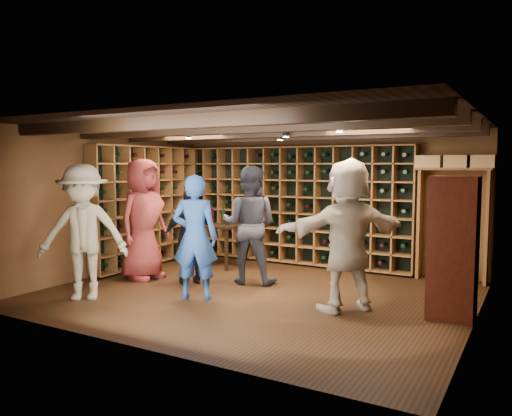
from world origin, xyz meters
The scene contains 13 objects.
ground centered at (0.00, 0.00, 0.00)m, with size 6.00×6.00×0.00m, color #321D0E.
room_shell centered at (0.00, 0.05, 2.42)m, with size 6.00×6.00×6.00m.
wine_rack_back centered at (-0.52, 2.33, 1.15)m, with size 4.65×0.30×2.20m.
wine_rack_left centered at (-2.83, 0.82, 1.15)m, with size 0.30×2.65×2.20m.
crate_shelf centered at (2.41, 2.32, 1.57)m, with size 1.20×0.32×2.07m.
display_cabinet centered at (2.71, 0.20, 0.86)m, with size 0.55×0.50×1.75m.
man_blue_shirt centered at (-0.62, -0.64, 0.89)m, with size 0.65×0.43×1.78m, color navy.
man_grey_suit centered at (-0.44, 0.59, 0.95)m, with size 0.92×0.72×1.90m, color black.
guest_red_floral centered at (-2.13, -0.05, 1.01)m, with size 0.99×0.64×2.02m, color maroon.
guest_woman_black centered at (-1.22, 0.06, 0.77)m, with size 0.90×0.37×1.53m, color black.
guest_khaki centered at (-2.00, -1.43, 0.96)m, with size 1.24×0.71×1.93m, color #857A5C.
guest_beige centered at (1.45, -0.10, 1.00)m, with size 1.86×0.59×2.01m, color gray.
tasting_table centered at (-1.72, 1.40, 0.71)m, with size 1.09×0.60×1.08m.
Camera 1 is at (3.62, -6.31, 1.92)m, focal length 35.00 mm.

